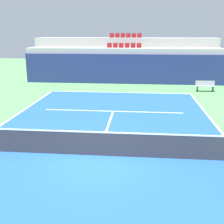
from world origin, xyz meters
name	(u,v)px	position (x,y,z in m)	size (l,w,h in m)	color
ground_plane	(98,156)	(0.00, 0.00, 0.00)	(80.00, 80.00, 0.00)	#4C8C4C
court_surface	(98,156)	(0.00, 0.00, 0.01)	(11.00, 24.00, 0.01)	#1E4C99
baseline_far	(120,92)	(0.00, 11.95, 0.01)	(11.00, 0.10, 0.00)	white
service_line_far	(113,111)	(0.00, 6.40, 0.01)	(8.26, 0.10, 0.00)	white
centre_service_line	(107,128)	(0.00, 3.20, 0.01)	(0.10, 6.40, 0.00)	white
back_wall	(123,69)	(0.00, 15.99, 1.33)	(18.07, 0.30, 2.67)	navy
stands_tier_lower	(124,65)	(0.00, 17.34, 1.58)	(18.07, 2.40, 3.16)	#9E9E99
stands_tier_upper	(125,58)	(0.00, 19.74, 2.02)	(18.07, 2.40, 4.04)	#9E9E99
seating_row_lower	(124,46)	(0.00, 17.44, 3.29)	(3.23, 0.44, 0.44)	maroon
seating_row_upper	(126,36)	(0.00, 19.84, 4.16)	(3.23, 0.44, 0.44)	maroon
tennis_net	(98,143)	(0.00, 0.00, 0.51)	(11.08, 0.08, 1.07)	black
player_bench	(205,85)	(6.75, 13.06, 0.51)	(1.50, 0.40, 0.85)	#99999E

